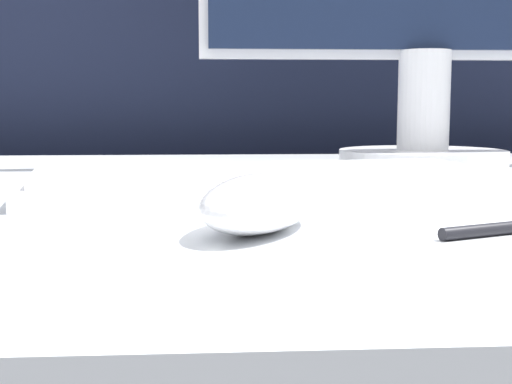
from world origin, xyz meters
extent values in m
cube|color=black|center=(0.00, 0.60, 0.62)|extent=(5.00, 0.03, 1.23)
ellipsoid|color=white|center=(-0.06, -0.24, 0.77)|extent=(0.11, 0.14, 0.04)
cube|color=white|center=(-0.05, -0.05, 0.76)|extent=(0.44, 0.21, 0.02)
cube|color=white|center=(-0.05, -0.05, 0.77)|extent=(0.41, 0.19, 0.01)
cylinder|color=silver|center=(0.19, 0.25, 0.76)|extent=(0.22, 0.22, 0.02)
cylinder|color=silver|center=(0.19, 0.25, 0.84)|extent=(0.07, 0.07, 0.13)
camera|label=1|loc=(-0.10, -0.68, 0.83)|focal=50.00mm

